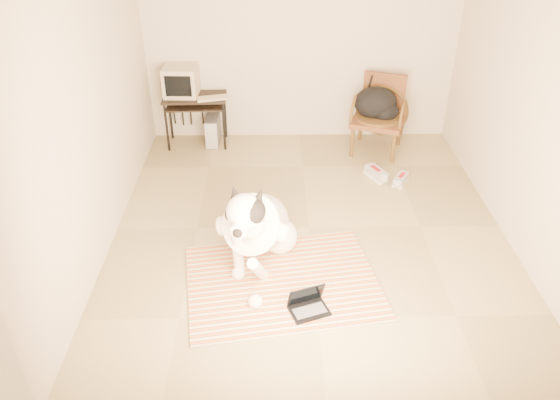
{
  "coord_description": "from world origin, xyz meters",
  "views": [
    {
      "loc": [
        -0.37,
        -4.67,
        3.29
      ],
      "look_at": [
        -0.31,
        -0.66,
        0.76
      ],
      "focal_mm": 35.0,
      "sensor_mm": 36.0,
      "label": 1
    }
  ],
  "objects_px": {
    "backpack": "(377,104)",
    "rattan_chair": "(379,115)",
    "dog": "(257,227)",
    "crt_monitor": "(181,81)",
    "laptop": "(308,304)",
    "computer_desk": "(195,103)",
    "pc_tower": "(213,130)"
  },
  "relations": [
    {
      "from": "pc_tower",
      "to": "backpack",
      "type": "relative_size",
      "value": 0.72
    },
    {
      "from": "computer_desk",
      "to": "crt_monitor",
      "type": "bearing_deg",
      "value": 157.21
    },
    {
      "from": "pc_tower",
      "to": "computer_desk",
      "type": "bearing_deg",
      "value": -173.82
    },
    {
      "from": "laptop",
      "to": "computer_desk",
      "type": "height_order",
      "value": "computer_desk"
    },
    {
      "from": "rattan_chair",
      "to": "dog",
      "type": "bearing_deg",
      "value": -122.67
    },
    {
      "from": "computer_desk",
      "to": "pc_tower",
      "type": "bearing_deg",
      "value": 6.18
    },
    {
      "from": "pc_tower",
      "to": "rattan_chair",
      "type": "bearing_deg",
      "value": -5.02
    },
    {
      "from": "laptop",
      "to": "rattan_chair",
      "type": "xyz_separation_m",
      "value": [
        1.08,
        3.05,
        0.41
      ]
    },
    {
      "from": "crt_monitor",
      "to": "rattan_chair",
      "type": "bearing_deg",
      "value": -5.33
    },
    {
      "from": "dog",
      "to": "computer_desk",
      "type": "distance_m",
      "value": 2.69
    },
    {
      "from": "computer_desk",
      "to": "pc_tower",
      "type": "relative_size",
      "value": 2.03
    },
    {
      "from": "computer_desk",
      "to": "rattan_chair",
      "type": "relative_size",
      "value": 0.86
    },
    {
      "from": "dog",
      "to": "rattan_chair",
      "type": "distance_m",
      "value": 2.82
    },
    {
      "from": "rattan_chair",
      "to": "pc_tower",
      "type": "bearing_deg",
      "value": 174.98
    },
    {
      "from": "rattan_chair",
      "to": "crt_monitor",
      "type": "bearing_deg",
      "value": 174.67
    },
    {
      "from": "dog",
      "to": "computer_desk",
      "type": "bearing_deg",
      "value": 108.55
    },
    {
      "from": "laptop",
      "to": "backpack",
      "type": "xyz_separation_m",
      "value": [
        1.04,
        3.05,
        0.55
      ]
    },
    {
      "from": "computer_desk",
      "to": "rattan_chair",
      "type": "xyz_separation_m",
      "value": [
        2.38,
        -0.17,
        -0.1
      ]
    },
    {
      "from": "dog",
      "to": "laptop",
      "type": "height_order",
      "value": "dog"
    },
    {
      "from": "dog",
      "to": "laptop",
      "type": "relative_size",
      "value": 3.77
    },
    {
      "from": "backpack",
      "to": "rattan_chair",
      "type": "bearing_deg",
      "value": 8.24
    },
    {
      "from": "crt_monitor",
      "to": "pc_tower",
      "type": "height_order",
      "value": "crt_monitor"
    },
    {
      "from": "crt_monitor",
      "to": "rattan_chair",
      "type": "relative_size",
      "value": 0.46
    },
    {
      "from": "laptop",
      "to": "pc_tower",
      "type": "distance_m",
      "value": 3.42
    },
    {
      "from": "pc_tower",
      "to": "backpack",
      "type": "distance_m",
      "value": 2.18
    },
    {
      "from": "rattan_chair",
      "to": "backpack",
      "type": "bearing_deg",
      "value": -171.76
    },
    {
      "from": "crt_monitor",
      "to": "backpack",
      "type": "relative_size",
      "value": 0.78
    },
    {
      "from": "laptop",
      "to": "backpack",
      "type": "height_order",
      "value": "backpack"
    },
    {
      "from": "crt_monitor",
      "to": "rattan_chair",
      "type": "distance_m",
      "value": 2.58
    },
    {
      "from": "backpack",
      "to": "laptop",
      "type": "bearing_deg",
      "value": -108.88
    },
    {
      "from": "dog",
      "to": "backpack",
      "type": "distance_m",
      "value": 2.8
    },
    {
      "from": "computer_desk",
      "to": "pc_tower",
      "type": "height_order",
      "value": "computer_desk"
    }
  ]
}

